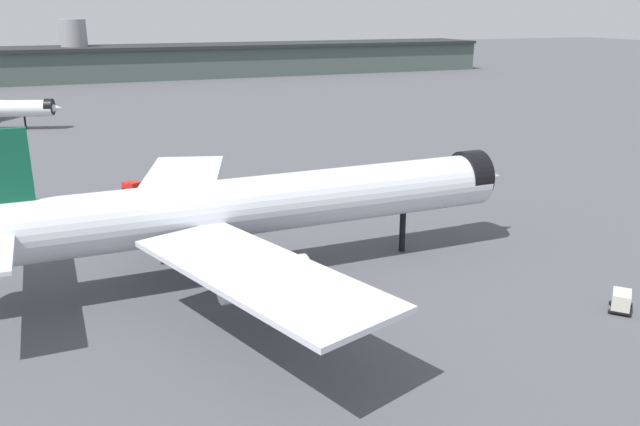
{
  "coord_description": "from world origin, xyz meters",
  "views": [
    {
      "loc": [
        -13.23,
        -57.56,
        25.65
      ],
      "look_at": [
        9.02,
        1.59,
        5.64
      ],
      "focal_mm": 36.23,
      "sensor_mm": 36.0,
      "label": 1
    }
  ],
  "objects_px": {
    "airliner_near_gate": "(248,207)",
    "traffic_cone_wingtip": "(332,187)",
    "baggage_tug_wing": "(132,187)",
    "baggage_cart_trailing": "(621,301)"
  },
  "relations": [
    {
      "from": "airliner_near_gate",
      "to": "baggage_tug_wing",
      "type": "relative_size",
      "value": 16.86
    },
    {
      "from": "baggage_cart_trailing",
      "to": "traffic_cone_wingtip",
      "type": "distance_m",
      "value": 47.69
    },
    {
      "from": "traffic_cone_wingtip",
      "to": "baggage_cart_trailing",
      "type": "bearing_deg",
      "value": -79.14
    },
    {
      "from": "baggage_cart_trailing",
      "to": "traffic_cone_wingtip",
      "type": "height_order",
      "value": "baggage_cart_trailing"
    },
    {
      "from": "airliner_near_gate",
      "to": "traffic_cone_wingtip",
      "type": "height_order",
      "value": "airliner_near_gate"
    },
    {
      "from": "baggage_tug_wing",
      "to": "airliner_near_gate",
      "type": "bearing_deg",
      "value": -11.13
    },
    {
      "from": "traffic_cone_wingtip",
      "to": "airliner_near_gate",
      "type": "bearing_deg",
      "value": -125.75
    },
    {
      "from": "airliner_near_gate",
      "to": "baggage_tug_wing",
      "type": "bearing_deg",
      "value": 100.78
    },
    {
      "from": "baggage_cart_trailing",
      "to": "baggage_tug_wing",
      "type": "bearing_deg",
      "value": 79.95
    },
    {
      "from": "airliner_near_gate",
      "to": "traffic_cone_wingtip",
      "type": "relative_size",
      "value": 100.73
    }
  ]
}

